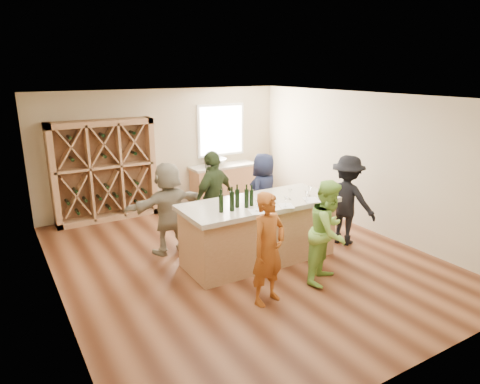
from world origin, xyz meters
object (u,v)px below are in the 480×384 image
wine_rack (104,171)px  sink (216,162)px  wine_bottle_c (237,198)px  person_far_mid (214,198)px  person_near_right (328,232)px  wine_bottle_b (232,201)px  wine_bottle_e (251,198)px  wine_bottle_d (247,198)px  person_near_left (268,249)px  person_far_left (168,208)px  person_far_right (264,194)px  person_server (347,200)px  tasting_counter_base (259,233)px  wine_bottle_a (221,203)px

wine_rack → sink: size_ratio=4.06×
wine_bottle_c → person_far_mid: (0.17, 1.15, -0.33)m
wine_rack → person_near_right: (2.22, -4.69, -0.28)m
wine_bottle_b → wine_bottle_e: size_ratio=1.18×
wine_bottle_b → wine_bottle_d: (0.29, 0.03, -0.01)m
wine_bottle_b → wine_bottle_e: wine_bottle_b is taller
wine_rack → wine_bottle_c: size_ratio=7.25×
wine_rack → person_near_right: 5.20m
sink → person_near_left: bearing=-109.3°
person_far_left → sink: bearing=-139.9°
wine_bottle_c → person_far_right: bearing=41.7°
sink → wine_bottle_e: wine_bottle_e is taller
person_near_right → person_far_right: 2.27m
wine_bottle_c → person_far_mid: person_far_mid is taller
wine_bottle_e → person_near_left: size_ratio=0.16×
person_near_right → wine_bottle_e: bearing=97.6°
wine_bottle_b → person_far_mid: size_ratio=0.18×
wine_bottle_c → wine_bottle_e: size_ratio=1.13×
wine_bottle_d → person_far_right: (1.18, 1.25, -0.41)m
wine_bottle_b → person_near_left: bearing=-90.3°
wine_bottle_e → person_server: 2.12m
wine_rack → wine_bottle_d: size_ratio=7.20×
wine_bottle_d → wine_bottle_e: (0.12, 0.04, -0.02)m
wine_rack → person_far_mid: (1.40, -2.46, -0.20)m
wine_bottle_d → person_near_left: 1.17m
wine_bottle_d → sink: bearing=69.6°
person_near_right → sink: bearing=56.0°
wine_bottle_b → wine_bottle_e: (0.41, 0.07, -0.02)m
wine_bottle_d → person_far_right: size_ratio=0.19×
tasting_counter_base → wine_bottle_b: bearing=-162.4°
person_near_right → person_far_left: person_far_left is taller
wine_bottle_c → wine_bottle_e: 0.25m
wine_bottle_c → person_far_left: (-0.71, 1.23, -0.39)m
wine_rack → wine_bottle_a: size_ratio=7.60×
wine_bottle_d → wine_bottle_a: bearing=179.7°
wine_bottle_a → wine_bottle_c: wine_bottle_c is taller
wine_bottle_c → person_far_right: size_ratio=0.19×
tasting_counter_base → person_far_mid: 1.17m
tasting_counter_base → person_server: size_ratio=1.52×
wine_bottle_e → person_near_left: bearing=-110.6°
sink → person_far_left: person_far_left is taller
tasting_counter_base → wine_bottle_e: size_ratio=9.68×
wine_bottle_c → person_near_left: (-0.17, -1.14, -0.41)m
tasting_counter_base → person_far_mid: size_ratio=1.44×
sink → wine_bottle_b: (-1.63, -3.64, 0.23)m
sink → person_server: person_server is taller
wine_bottle_a → wine_rack: bearing=103.6°
wine_rack → person_far_mid: size_ratio=1.22×
person_far_mid → person_far_right: size_ratio=1.10×
person_server → person_near_left: bearing=89.0°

